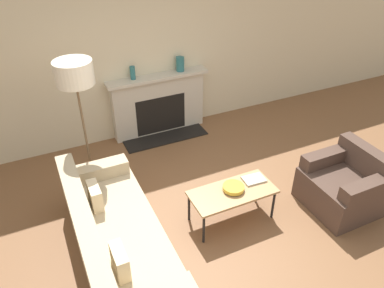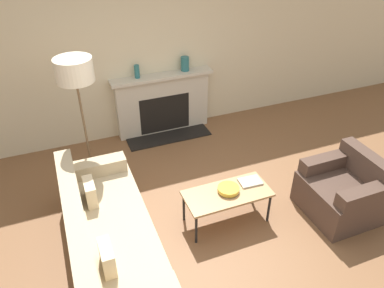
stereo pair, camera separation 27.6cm
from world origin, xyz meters
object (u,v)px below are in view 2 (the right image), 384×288
armchair_near (343,192)px  couch (107,236)px  mantel_vase_center_left (185,64)px  bowl (228,189)px  floor_lamp (75,76)px  mantel_vase_left (137,72)px  fireplace (163,104)px  coffee_table (227,195)px  book (250,182)px

armchair_near → couch: bearing=-97.6°
mantel_vase_center_left → bowl: bearing=-98.4°
couch → floor_lamp: (0.05, 1.41, 1.33)m
couch → mantel_vase_left: 2.76m
mantel_vase_left → mantel_vase_center_left: bearing=0.0°
armchair_near → mantel_vase_left: 3.48m
fireplace → coffee_table: size_ratio=1.61×
floor_lamp → armchair_near: bearing=-31.9°
coffee_table → book: (0.35, 0.07, 0.05)m
bowl → floor_lamp: (-1.44, 1.40, 1.13)m
fireplace → mantel_vase_center_left: 0.77m
couch → book: 1.83m
mantel_vase_center_left → fireplace: bearing=-177.9°
bowl → fireplace: bearing=91.3°
bowl → floor_lamp: 2.31m
couch → floor_lamp: bearing=-2.0°
fireplace → armchair_near: (1.50, -2.79, -0.19)m
book → floor_lamp: size_ratio=0.16×
bowl → book: size_ratio=0.92×
book → mantel_vase_left: size_ratio=1.36×
bowl → mantel_vase_left: mantel_vase_left is taller
couch → book: (1.82, 0.06, 0.18)m
fireplace → mantel_vase_center_left: mantel_vase_center_left is taller
couch → mantel_vase_center_left: (1.85, 2.41, 0.87)m
coffee_table → floor_lamp: (-1.42, 1.41, 1.21)m
fireplace → coffee_table: bearing=-89.2°
mantel_vase_center_left → armchair_near: bearing=-68.8°
fireplace → floor_lamp: size_ratio=0.92×
armchair_near → bowl: 1.51m
couch → book: couch is taller
armchair_near → mantel_vase_center_left: (-1.08, 2.80, 0.85)m
armchair_near → mantel_vase_center_left: size_ratio=3.76×
armchair_near → mantel_vase_left: (-1.89, 2.80, 0.84)m
fireplace → armchair_near: size_ratio=1.93×
floor_lamp → bowl: bearing=-44.1°
couch → armchair_near: armchair_near is taller
coffee_table → mantel_vase_left: bearing=100.2°
fireplace → book: 2.36m
mantel_vase_left → bowl: bearing=-79.3°
bowl → floor_lamp: floor_lamp is taller
fireplace → mantel_vase_center_left: size_ratio=7.27×
couch → floor_lamp: floor_lamp is taller
armchair_near → book: (-1.11, 0.45, 0.15)m
fireplace → bowl: 2.39m
couch → bowl: size_ratio=8.67×
bowl → couch: bearing=-179.7°
fireplace → mantel_vase_center_left: (0.41, 0.02, 0.65)m
couch → mantel_vase_center_left: bearing=-37.5°
floor_lamp → mantel_vase_center_left: 2.11m
fireplace → bowl: fireplace is taller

